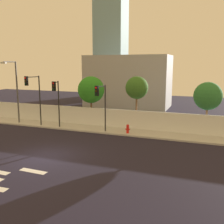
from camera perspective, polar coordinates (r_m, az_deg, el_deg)
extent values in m
plane|color=black|center=(19.03, -14.42, -9.43)|extent=(80.00, 80.00, 0.00)
cube|color=#B5B5B5|center=(25.84, -3.98, -3.71)|extent=(36.00, 2.40, 0.15)
cube|color=silver|center=(26.77, -2.86, -1.06)|extent=(36.00, 0.18, 1.80)
cube|color=silver|center=(16.78, -16.86, -12.28)|extent=(1.81, 0.48, 0.01)
cylinder|color=black|center=(27.67, -15.49, 2.40)|extent=(0.12, 0.12, 5.09)
cylinder|color=black|center=(26.97, -16.98, 7.35)|extent=(0.45, 1.50, 0.08)
cube|color=black|center=(26.52, -18.24, 6.48)|extent=(0.38, 0.28, 0.90)
sphere|color=red|center=(26.44, -18.48, 7.04)|extent=(0.18, 0.18, 0.18)
sphere|color=#33260A|center=(26.45, -18.44, 6.44)|extent=(0.18, 0.18, 0.18)
sphere|color=black|center=(26.47, -18.41, 5.83)|extent=(0.18, 0.18, 0.18)
cylinder|color=black|center=(26.46, -11.57, 1.69)|extent=(0.12, 0.12, 4.60)
cylinder|color=black|center=(25.87, -12.18, 6.38)|extent=(0.13, 0.82, 0.08)
cube|color=black|center=(25.54, -12.59, 5.53)|extent=(0.35, 0.22, 0.90)
sphere|color=red|center=(25.42, -12.75, 6.11)|extent=(0.18, 0.18, 0.18)
sphere|color=#33260A|center=(25.44, -12.72, 5.48)|extent=(0.18, 0.18, 0.18)
sphere|color=black|center=(25.46, -12.70, 4.85)|extent=(0.18, 0.18, 0.18)
cylinder|color=black|center=(24.22, -1.49, 0.82)|extent=(0.12, 0.12, 4.36)
cylinder|color=black|center=(23.46, -2.41, 5.63)|extent=(0.37, 1.24, 0.08)
cube|color=black|center=(22.99, -3.34, 4.65)|extent=(0.38, 0.27, 0.90)
sphere|color=red|center=(22.87, -3.53, 5.30)|extent=(0.18, 0.18, 0.18)
sphere|color=#33260A|center=(22.89, -3.52, 4.60)|extent=(0.18, 0.18, 0.18)
sphere|color=black|center=(22.92, -3.51, 3.91)|extent=(0.18, 0.18, 0.18)
cylinder|color=#4C4C51|center=(29.58, -20.00, 4.03)|extent=(0.16, 0.16, 6.51)
cylinder|color=#4C4C51|center=(28.80, -21.51, 10.18)|extent=(0.11, 1.69, 0.10)
cube|color=beige|center=(28.18, -22.66, 9.91)|extent=(0.60, 0.24, 0.16)
cylinder|color=red|center=(23.89, 3.45, -3.88)|extent=(0.24, 0.24, 0.65)
sphere|color=red|center=(23.80, 3.46, -3.03)|extent=(0.26, 0.26, 0.26)
cylinder|color=red|center=(23.93, 3.06, -3.77)|extent=(0.10, 0.09, 0.09)
cylinder|color=red|center=(23.83, 3.84, -3.84)|extent=(0.10, 0.09, 0.09)
cylinder|color=brown|center=(28.02, -4.53, 0.31)|extent=(0.19, 0.19, 2.94)
sphere|color=#2A8321|center=(27.72, -4.60, 4.89)|extent=(2.82, 2.82, 2.82)
cylinder|color=brown|center=(26.27, 5.36, 0.20)|extent=(0.21, 0.21, 3.47)
sphere|color=#356825|center=(25.96, 5.45, 5.32)|extent=(2.25, 2.25, 2.25)
cylinder|color=brown|center=(25.44, 19.94, -1.44)|extent=(0.18, 0.18, 2.83)
sphere|color=#2C7236|center=(25.12, 20.23, 3.30)|extent=(2.55, 2.55, 2.55)
cube|color=#9E9E9E|center=(39.91, 3.49, 6.74)|extent=(12.51, 6.00, 7.69)
cube|color=#6D929B|center=(53.96, -0.23, 17.25)|extent=(5.80, 5.00, 25.68)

